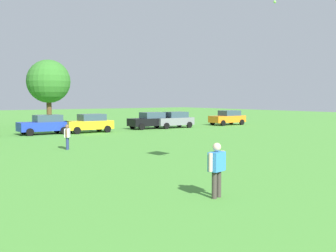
# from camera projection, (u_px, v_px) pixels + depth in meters

# --- Properties ---
(adult_bystander) EXTENTS (0.81, 0.47, 1.76)m
(adult_bystander) POSITION_uv_depth(u_px,v_px,m) (217.00, 165.00, 13.01)
(adult_bystander) COLOR #3F3833
(adult_bystander) RESTS_ON ground
(bystander_near_trees) EXTENTS (0.50, 0.64, 1.54)m
(bystander_near_trees) POSITION_uv_depth(u_px,v_px,m) (67.00, 135.00, 25.15)
(bystander_near_trees) COLOR navy
(bystander_near_trees) RESTS_ON ground
(parked_car_blue_3) EXTENTS (4.30, 2.02, 1.68)m
(parked_car_blue_3) POSITION_uv_depth(u_px,v_px,m) (45.00, 124.00, 35.65)
(parked_car_blue_3) COLOR #1E38AD
(parked_car_blue_3) RESTS_ON ground
(parked_car_yellow_4) EXTENTS (4.30, 2.02, 1.68)m
(parked_car_yellow_4) POSITION_uv_depth(u_px,v_px,m) (89.00, 123.00, 37.42)
(parked_car_yellow_4) COLOR yellow
(parked_car_yellow_4) RESTS_ON ground
(parked_car_black_5) EXTENTS (4.30, 2.02, 1.68)m
(parked_car_black_5) POSITION_uv_depth(u_px,v_px,m) (150.00, 120.00, 41.98)
(parked_car_black_5) COLOR black
(parked_car_black_5) RESTS_ON ground
(parked_car_gray_6) EXTENTS (4.30, 2.02, 1.68)m
(parked_car_gray_6) POSITION_uv_depth(u_px,v_px,m) (174.00, 120.00, 43.23)
(parked_car_gray_6) COLOR slate
(parked_car_gray_6) RESTS_ON ground
(parked_car_orange_7) EXTENTS (4.30, 2.02, 1.68)m
(parked_car_orange_7) POSITION_uv_depth(u_px,v_px,m) (228.00, 118.00, 47.82)
(parked_car_orange_7) COLOR orange
(parked_car_orange_7) RESTS_ON ground
(tree_far_right) EXTENTS (4.66, 4.66, 7.26)m
(tree_far_right) POSITION_uv_depth(u_px,v_px,m) (49.00, 82.00, 44.37)
(tree_far_right) COLOR brown
(tree_far_right) RESTS_ON ground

